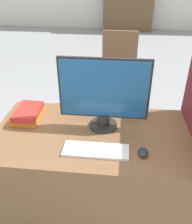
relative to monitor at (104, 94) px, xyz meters
The scene contains 6 objects.
desk 0.63m from the monitor, 128.61° to the right, with size 1.25×0.70×0.76m.
monitor is the anchor object (origin of this frame).
keyboard 0.35m from the monitor, 94.67° to the right, with size 0.38×0.13×0.02m.
mouse 0.42m from the monitor, 45.97° to the right, with size 0.06×0.09×0.03m.
book_stack 0.56m from the monitor, behind, with size 0.18×0.25×0.08m.
far_chair 1.69m from the monitor, 87.65° to the left, with size 0.44×0.44×0.97m.
Camera 1 is at (0.17, -0.92, 1.70)m, focal length 40.00 mm.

